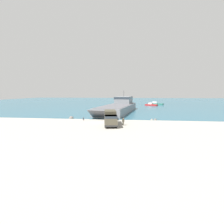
{
  "coord_description": "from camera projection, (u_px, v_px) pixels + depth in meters",
  "views": [
    {
      "loc": [
        7.13,
        -40.08,
        7.09
      ],
      "look_at": [
        2.08,
        2.02,
        2.3
      ],
      "focal_mm": 28.0,
      "sensor_mm": 36.0,
      "label": 1
    }
  ],
  "objects": [
    {
      "name": "water_surface",
      "position": [
        124.0,
        102.0,
        134.59
      ],
      "size": [
        240.0,
        180.0,
        0.01
      ],
      "primitive_type": "cube",
      "color": "#285B70",
      "rests_on": "ground_plane"
    },
    {
      "name": "soldier_on_ramp",
      "position": [
        123.0,
        121.0,
        37.5
      ],
      "size": [
        0.5,
        0.44,
        1.64
      ],
      "rotation": [
        0.0,
        0.0,
        1.0
      ],
      "color": "#4C4738",
      "rests_on": "ground_plane"
    },
    {
      "name": "landing_craft",
      "position": [
        119.0,
        106.0,
        64.16
      ],
      "size": [
        13.0,
        34.8,
        7.8
      ],
      "rotation": [
        0.0,
        0.0,
        -0.15
      ],
      "color": "gray",
      "rests_on": "ground_plane"
    },
    {
      "name": "shoreline_rock_a",
      "position": [
        152.0,
        120.0,
        44.84
      ],
      "size": [
        0.64,
        0.64,
        0.64
      ],
      "primitive_type": "sphere",
      "color": "gray",
      "rests_on": "ground_plane"
    },
    {
      "name": "shoreline_rock_b",
      "position": [
        71.0,
        118.0,
        47.58
      ],
      "size": [
        1.25,
        1.25,
        1.25
      ],
      "primitive_type": "sphere",
      "color": "#66605B",
      "rests_on": "ground_plane"
    },
    {
      "name": "military_truck",
      "position": [
        110.0,
        118.0,
        37.71
      ],
      "size": [
        3.88,
        8.22,
        3.09
      ],
      "rotation": [
        0.0,
        0.0,
        -1.4
      ],
      "color": "#4C4738",
      "rests_on": "ground_plane"
    },
    {
      "name": "shoreline_rock_c",
      "position": [
        155.0,
        120.0,
        44.78
      ],
      "size": [
        0.79,
        0.79,
        0.79
      ],
      "primitive_type": "sphere",
      "color": "#66605B",
      "rests_on": "ground_plane"
    },
    {
      "name": "moored_boat_b",
      "position": [
        156.0,
        104.0,
        100.69
      ],
      "size": [
        8.54,
        5.85,
        1.77
      ],
      "rotation": [
        0.0,
        0.0,
        4.23
      ],
      "color": "#2D7060",
      "rests_on": "ground_plane"
    },
    {
      "name": "mooring_bollard",
      "position": [
        83.0,
        119.0,
        44.52
      ],
      "size": [
        0.28,
        0.28,
        0.76
      ],
      "color": "#333338",
      "rests_on": "ground_plane"
    },
    {
      "name": "moored_boat_a",
      "position": [
        151.0,
        105.0,
        93.37
      ],
      "size": [
        6.84,
        5.25,
        1.54
      ],
      "rotation": [
        0.0,
        0.0,
        4.23
      ],
      "color": "#B22323",
      "rests_on": "ground_plane"
    },
    {
      "name": "ground_plane",
      "position": [
        102.0,
        122.0,
        41.19
      ],
      "size": [
        240.0,
        240.0,
        0.0
      ],
      "primitive_type": "plane",
      "color": "#9E998E"
    }
  ]
}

